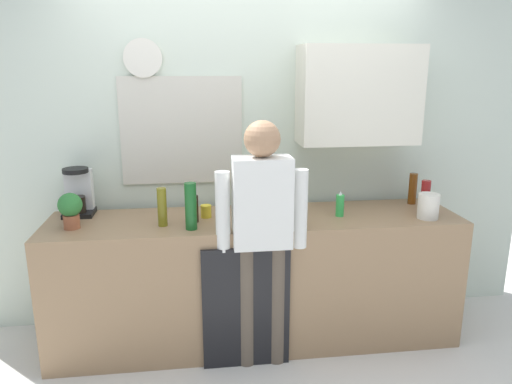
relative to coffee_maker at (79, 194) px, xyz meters
name	(u,v)px	position (x,y,z in m)	size (l,w,h in m)	color
ground_plane	(261,361)	(1.20, -0.54, -1.06)	(8.00, 8.00, 0.00)	silver
kitchen_counter	(256,279)	(1.20, -0.24, -0.60)	(2.79, 0.64, 0.91)	#937251
dishwasher_panel	(246,308)	(1.10, -0.57, -0.65)	(0.56, 0.02, 0.82)	black
back_wall_assembly	(261,142)	(1.29, 0.16, 0.30)	(4.39, 0.42, 2.60)	silver
coffee_maker	(79,194)	(0.00, 0.00, 0.00)	(0.20, 0.20, 0.33)	black
bottle_dark_sauce	(194,209)	(0.79, -0.28, -0.06)	(0.06, 0.06, 0.18)	black
bottle_green_wine	(191,206)	(0.77, -0.42, 0.00)	(0.07, 0.07, 0.30)	#195923
bottle_olive_oil	(162,207)	(0.59, -0.33, -0.02)	(0.06, 0.06, 0.25)	olive
bottle_amber_beer	(413,189)	(2.40, -0.05, -0.03)	(0.06, 0.06, 0.23)	brown
bottle_clear_soda	(269,192)	(1.31, -0.10, -0.01)	(0.09, 0.09, 0.28)	#2D8C33
bottle_red_vinegar	(425,196)	(2.41, -0.23, -0.04)	(0.06, 0.06, 0.22)	maroon
cup_terracotta_mug	(252,212)	(1.17, -0.25, -0.10)	(0.08, 0.08, 0.09)	#B26647
cup_yellow_cup	(206,211)	(0.87, -0.19, -0.10)	(0.07, 0.07, 0.09)	yellow
potted_plant	(70,208)	(0.02, -0.31, -0.01)	(0.15, 0.15, 0.23)	#9E5638
dish_soap	(340,205)	(1.77, -0.28, -0.07)	(0.06, 0.06, 0.18)	green
storage_canister	(428,206)	(2.35, -0.40, -0.06)	(0.14, 0.14, 0.17)	silver
person_at_sink	(262,226)	(1.20, -0.54, -0.11)	(0.57, 0.22, 1.60)	brown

